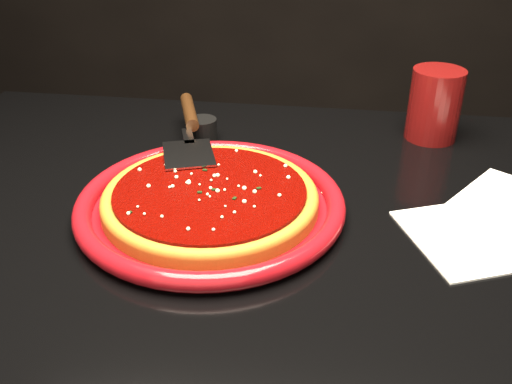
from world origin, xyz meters
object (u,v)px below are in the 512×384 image
Objects in this scene: plate at (211,203)px; cup at (435,105)px; pizza_server at (190,128)px; ramekin at (203,129)px.

plate is 0.46m from cup.
cup is (0.34, 0.30, 0.05)m from plate.
pizza_server is at bearing -162.80° from cup.
pizza_server is 6.33× the size of ramekin.
ramekin is at bearing -170.64° from cup.
ramekin is at bearing 65.22° from pizza_server.
cup is at bearing 9.36° from ramekin.
cup reaches higher than plate.
pizza_server is 0.07m from ramekin.
ramekin is (-0.40, -0.07, -0.04)m from cup.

